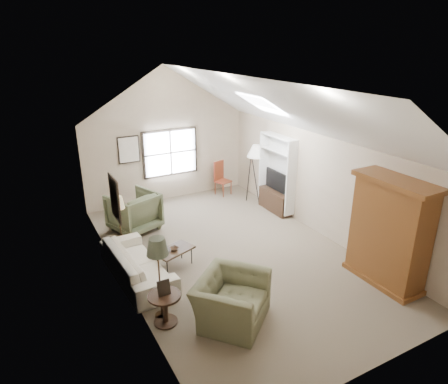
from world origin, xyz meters
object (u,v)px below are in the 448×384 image
coffee_table (175,258)px  side_chair (223,178)px  armchair_far (134,212)px  armchair_near (231,300)px  side_table (165,309)px  armoire (390,232)px  sofa (137,264)px

coffee_table → side_chair: bearing=48.1°
armchair_far → side_chair: (3.22, 1.13, 0.03)m
armchair_near → coffee_table: bearing=55.4°
armchair_far → side_table: size_ratio=1.95×
armoire → side_table: size_ratio=3.85×
armchair_far → side_chair: 3.41m
armoire → coffee_table: (-3.55, 2.51, -0.89)m
armchair_near → side_chair: 6.11m
coffee_table → side_chair: side_chair is taller
coffee_table → armchair_far: bearing=95.6°
armoire → side_table: (-4.38, 0.89, -0.81)m
armchair_near → side_table: armchair_near is taller
coffee_table → side_table: side_table is taller
armchair_near → armchair_far: (-0.43, 4.31, 0.09)m
side_chair → coffee_table: bearing=-150.4°
armchair_far → side_table: armchair_far is taller
sofa → side_table: size_ratio=3.99×
sofa → armoire: bearing=-122.9°
armchair_far → side_chair: side_chair is taller
armchair_near → coffee_table: armchair_near is taller
armchair_near → sofa: bearing=76.1°
armoire → armchair_near: armoire is taller
coffee_table → side_table: (-0.83, -1.62, 0.07)m
armchair_near → side_chair: size_ratio=1.18×
armchair_far → coffee_table: 2.24m
sofa → side_chair: (3.82, 3.36, 0.20)m
armoire → side_table: 4.54m
side_chair → armchair_near: bearing=-135.6°
armchair_near → coffee_table: 2.12m
armoire → sofa: size_ratio=0.96×
armchair_far → side_chair: bearing=179.5°
armoire → armchair_near: 3.43m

